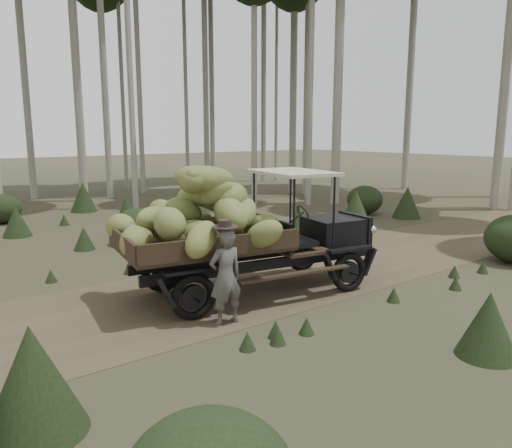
{
  "coord_description": "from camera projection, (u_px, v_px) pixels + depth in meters",
  "views": [
    {
      "loc": [
        -5.25,
        -8.51,
        3.33
      ],
      "look_at": [
        0.85,
        -0.5,
        1.45
      ],
      "focal_mm": 35.0,
      "sensor_mm": 36.0,
      "label": 1
    }
  ],
  "objects": [
    {
      "name": "ground",
      "position": [
        209.0,
        293.0,
        10.4
      ],
      "size": [
        120.0,
        120.0,
        0.0
      ],
      "primitive_type": "plane",
      "color": "#473D2B",
      "rests_on": "ground"
    },
    {
      "name": "dirt_track",
      "position": [
        209.0,
        293.0,
        10.4
      ],
      "size": [
        70.0,
        4.0,
        0.01
      ],
      "primitive_type": "cube",
      "color": "brown",
      "rests_on": "ground"
    },
    {
      "name": "banana_truck",
      "position": [
        223.0,
        219.0,
        9.85
      ],
      "size": [
        5.83,
        3.29,
        2.78
      ],
      "rotation": [
        0.0,
        0.0,
        -0.17
      ],
      "color": "black",
      "rests_on": "ground"
    },
    {
      "name": "farmer",
      "position": [
        225.0,
        275.0,
        8.61
      ],
      "size": [
        0.64,
        0.48,
        1.86
      ],
      "rotation": [
        0.0,
        0.0,
        3.09
      ],
      "color": "#4F4C48",
      "rests_on": "ground"
    },
    {
      "name": "undergrowth",
      "position": [
        189.0,
        245.0,
        12.32
      ],
      "size": [
        23.38,
        24.48,
        1.36
      ],
      "color": "#233319",
      "rests_on": "ground"
    }
  ]
}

